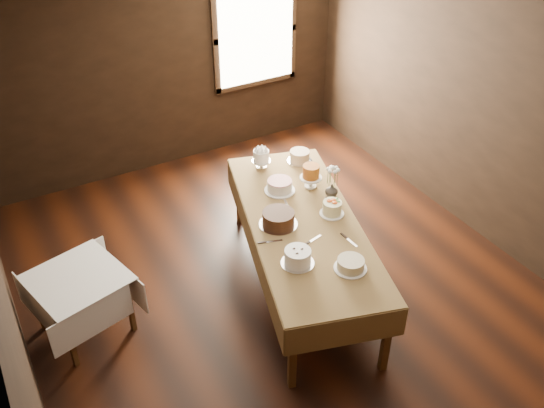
{
  "coord_description": "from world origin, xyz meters",
  "views": [
    {
      "loc": [
        -2.36,
        -3.98,
        4.32
      ],
      "look_at": [
        0.0,
        0.2,
        0.95
      ],
      "focal_mm": 39.33,
      "sensor_mm": 36.0,
      "label": 1
    }
  ],
  "objects_px": {
    "side_table": "(78,283)",
    "cake_server_c": "(286,202)",
    "cake_flowers": "(332,208)",
    "cake_cream": "(351,265)",
    "cake_caramel": "(311,178)",
    "cake_speckled": "(300,157)",
    "cake_server_d": "(326,201)",
    "cake_server_a": "(315,238)",
    "cake_lattice": "(280,186)",
    "cake_server_e": "(275,241)",
    "cake_chocolate": "(278,219)",
    "flower_vase": "(332,190)",
    "cake_swirl": "(298,257)",
    "cake_server_b": "(352,242)",
    "cake_meringue": "(261,160)"
  },
  "relations": [
    {
      "from": "side_table",
      "to": "cake_server_c",
      "type": "relative_size",
      "value": 4.06
    },
    {
      "from": "cake_flowers",
      "to": "cake_cream",
      "type": "distance_m",
      "value": 0.83
    },
    {
      "from": "side_table",
      "to": "cake_caramel",
      "type": "bearing_deg",
      "value": 0.34
    },
    {
      "from": "cake_speckled",
      "to": "cake_server_d",
      "type": "distance_m",
      "value": 0.83
    },
    {
      "from": "cake_caramel",
      "to": "cake_server_a",
      "type": "xyz_separation_m",
      "value": [
        -0.44,
        -0.78,
        -0.11
      ]
    },
    {
      "from": "cake_server_c",
      "to": "cake_cream",
      "type": "bearing_deg",
      "value": -165.63
    },
    {
      "from": "cake_lattice",
      "to": "cake_server_e",
      "type": "relative_size",
      "value": 1.52
    },
    {
      "from": "side_table",
      "to": "cake_caramel",
      "type": "height_order",
      "value": "cake_caramel"
    },
    {
      "from": "cake_lattice",
      "to": "cake_chocolate",
      "type": "relative_size",
      "value": 0.84
    },
    {
      "from": "cake_server_e",
      "to": "flower_vase",
      "type": "xyz_separation_m",
      "value": [
        0.89,
        0.37,
        0.07
      ]
    },
    {
      "from": "cake_lattice",
      "to": "cake_cream",
      "type": "height_order",
      "value": "cake_lattice"
    },
    {
      "from": "cake_server_a",
      "to": "flower_vase",
      "type": "xyz_separation_m",
      "value": [
        0.54,
        0.52,
        0.07
      ]
    },
    {
      "from": "cake_swirl",
      "to": "cake_server_b",
      "type": "bearing_deg",
      "value": 0.43
    },
    {
      "from": "cake_meringue",
      "to": "cake_server_d",
      "type": "bearing_deg",
      "value": -73.93
    },
    {
      "from": "side_table",
      "to": "cake_server_b",
      "type": "xyz_separation_m",
      "value": [
        2.35,
        -0.98,
        0.24
      ]
    },
    {
      "from": "cake_caramel",
      "to": "cake_server_c",
      "type": "distance_m",
      "value": 0.41
    },
    {
      "from": "cake_server_d",
      "to": "cake_chocolate",
      "type": "bearing_deg",
      "value": 139.09
    },
    {
      "from": "cake_server_d",
      "to": "cake_lattice",
      "type": "bearing_deg",
      "value": 77.83
    },
    {
      "from": "cake_server_e",
      "to": "flower_vase",
      "type": "distance_m",
      "value": 0.96
    },
    {
      "from": "cake_swirl",
      "to": "cake_chocolate",
      "type": "bearing_deg",
      "value": 76.6
    },
    {
      "from": "cake_chocolate",
      "to": "cake_cream",
      "type": "bearing_deg",
      "value": -75.26
    },
    {
      "from": "cake_server_d",
      "to": "cake_server_c",
      "type": "bearing_deg",
      "value": 102.46
    },
    {
      "from": "cake_server_d",
      "to": "cake_server_e",
      "type": "distance_m",
      "value": 0.84
    },
    {
      "from": "cake_server_c",
      "to": "cake_server_e",
      "type": "xyz_separation_m",
      "value": [
        -0.42,
        -0.5,
        0.0
      ]
    },
    {
      "from": "cake_server_e",
      "to": "flower_vase",
      "type": "relative_size",
      "value": 1.73
    },
    {
      "from": "side_table",
      "to": "cake_server_b",
      "type": "bearing_deg",
      "value": -22.67
    },
    {
      "from": "side_table",
      "to": "cake_chocolate",
      "type": "bearing_deg",
      "value": -11.93
    },
    {
      "from": "side_table",
      "to": "cake_server_d",
      "type": "relative_size",
      "value": 4.06
    },
    {
      "from": "cake_cream",
      "to": "cake_server_d",
      "type": "bearing_deg",
      "value": 68.02
    },
    {
      "from": "cake_server_c",
      "to": "cake_server_e",
      "type": "height_order",
      "value": "same"
    },
    {
      "from": "cake_chocolate",
      "to": "cake_server_c",
      "type": "height_order",
      "value": "cake_chocolate"
    },
    {
      "from": "cake_lattice",
      "to": "cake_server_c",
      "type": "xyz_separation_m",
      "value": [
        -0.05,
        -0.21,
        -0.05
      ]
    },
    {
      "from": "cake_caramel",
      "to": "cake_server_b",
      "type": "xyz_separation_m",
      "value": [
        -0.17,
        -1.0,
        -0.11
      ]
    },
    {
      "from": "cake_chocolate",
      "to": "cake_server_d",
      "type": "relative_size",
      "value": 1.81
    },
    {
      "from": "cake_cream",
      "to": "cake_server_d",
      "type": "height_order",
      "value": "cake_cream"
    },
    {
      "from": "cake_flowers",
      "to": "cake_server_a",
      "type": "distance_m",
      "value": 0.44
    },
    {
      "from": "cake_caramel",
      "to": "cake_speckled",
      "type": "bearing_deg",
      "value": 70.86
    },
    {
      "from": "side_table",
      "to": "cake_server_d",
      "type": "bearing_deg",
      "value": -6.64
    },
    {
      "from": "cake_flowers",
      "to": "cake_cream",
      "type": "height_order",
      "value": "cake_flowers"
    },
    {
      "from": "cake_lattice",
      "to": "cake_flowers",
      "type": "xyz_separation_m",
      "value": [
        0.24,
        -0.62,
        0.01
      ]
    },
    {
      "from": "cake_flowers",
      "to": "cake_server_d",
      "type": "distance_m",
      "value": 0.24
    },
    {
      "from": "cake_caramel",
      "to": "cake_server_c",
      "type": "relative_size",
      "value": 1.14
    },
    {
      "from": "cake_server_c",
      "to": "cake_swirl",
      "type": "bearing_deg",
      "value": 171.42
    },
    {
      "from": "cake_lattice",
      "to": "cake_server_e",
      "type": "distance_m",
      "value": 0.86
    },
    {
      "from": "cake_meringue",
      "to": "cake_lattice",
      "type": "height_order",
      "value": "cake_meringue"
    },
    {
      "from": "cake_cream",
      "to": "cake_server_e",
      "type": "relative_size",
      "value": 1.23
    },
    {
      "from": "cake_flowers",
      "to": "cake_server_a",
      "type": "xyz_separation_m",
      "value": [
        -0.36,
        -0.25,
        -0.06
      ]
    },
    {
      "from": "cake_speckled",
      "to": "cake_swirl",
      "type": "bearing_deg",
      "value": -122.22
    },
    {
      "from": "cake_caramel",
      "to": "cake_server_c",
      "type": "xyz_separation_m",
      "value": [
        -0.38,
        -0.12,
        -0.11
      ]
    },
    {
      "from": "cake_swirl",
      "to": "cake_server_d",
      "type": "relative_size",
      "value": 1.38
    }
  ]
}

